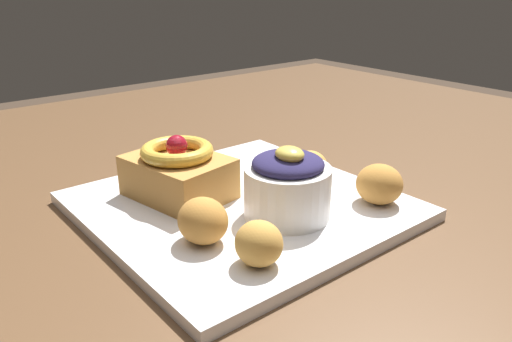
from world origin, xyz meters
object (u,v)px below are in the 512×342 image
at_px(cake_slice, 178,172).
at_px(fritter_middle, 310,167).
at_px(fritter_back, 259,243).
at_px(fritter_extra, 379,184).
at_px(fritter_front, 203,221).
at_px(berry_ramekin, 288,185).
at_px(front_plate, 241,206).

bearing_deg(cake_slice, fritter_middle, 66.32).
height_order(fritter_back, fritter_extra, fritter_extra).
xyz_separation_m(fritter_front, fritter_middle, (-0.04, 0.17, -0.00)).
distance_m(fritter_middle, fritter_extra, 0.09).
bearing_deg(berry_ramekin, fritter_front, -95.40).
xyz_separation_m(fritter_back, fritter_extra, (-0.01, 0.17, 0.00)).
bearing_deg(fritter_back, fritter_extra, 94.52).
bearing_deg(fritter_middle, fritter_front, -76.98).
bearing_deg(berry_ramekin, fritter_back, -56.81).
height_order(fritter_front, fritter_extra, same).
xyz_separation_m(berry_ramekin, fritter_middle, (-0.05, 0.08, -0.01)).
height_order(front_plate, fritter_back, fritter_back).
height_order(berry_ramekin, fritter_extra, berry_ramekin).
distance_m(berry_ramekin, fritter_back, 0.09).
relative_size(fritter_front, fritter_back, 1.17).
relative_size(cake_slice, fritter_middle, 2.91).
height_order(fritter_middle, fritter_extra, fritter_extra).
relative_size(berry_ramekin, fritter_back, 2.09).
bearing_deg(fritter_back, cake_slice, 172.57).
relative_size(cake_slice, fritter_front, 2.49).
bearing_deg(fritter_back, front_plate, 149.14).
xyz_separation_m(cake_slice, fritter_front, (0.10, -0.03, -0.01)).
distance_m(front_plate, fritter_back, 0.13).
bearing_deg(fritter_back, fritter_middle, 122.28).
height_order(fritter_front, fritter_back, fritter_front).
relative_size(cake_slice, fritter_extra, 2.45).
relative_size(berry_ramekin, fritter_extra, 1.75).
xyz_separation_m(fritter_front, fritter_extra, (0.05, 0.18, 0.00)).
bearing_deg(fritter_extra, fritter_middle, -170.22).
height_order(cake_slice, fritter_middle, cake_slice).
bearing_deg(fritter_extra, fritter_front, -103.85).
bearing_deg(cake_slice, fritter_extra, 46.10).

